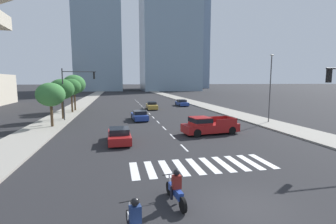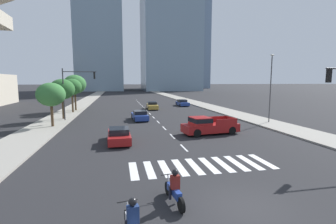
# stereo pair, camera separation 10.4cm
# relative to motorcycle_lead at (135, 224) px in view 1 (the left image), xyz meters

# --- Properties ---
(ground_plane) EXTENTS (800.00, 800.00, 0.00)m
(ground_plane) POSITION_rel_motorcycle_lead_xyz_m (4.47, 1.08, -0.58)
(ground_plane) COLOR #232326
(sidewalk_east) EXTENTS (4.00, 260.00, 0.15)m
(sidewalk_east) POSITION_rel_motorcycle_lead_xyz_m (17.12, 31.08, -0.51)
(sidewalk_east) COLOR gray
(sidewalk_east) RESTS_ON ground
(sidewalk_west) EXTENTS (4.00, 260.00, 0.15)m
(sidewalk_west) POSITION_rel_motorcycle_lead_xyz_m (-8.19, 31.08, -0.51)
(sidewalk_west) COLOR gray
(sidewalk_west) RESTS_ON ground
(crosswalk_near) EXTENTS (8.55, 2.86, 0.01)m
(crosswalk_near) POSITION_rel_motorcycle_lead_xyz_m (4.47, 6.17, -0.58)
(crosswalk_near) COLOR silver
(crosswalk_near) RESTS_ON ground
(lane_divider_center) EXTENTS (0.14, 50.00, 0.01)m
(lane_divider_center) POSITION_rel_motorcycle_lead_xyz_m (4.47, 34.17, -0.58)
(lane_divider_center) COLOR silver
(lane_divider_center) RESTS_ON ground
(motorcycle_lead) EXTENTS (0.72, 2.21, 1.49)m
(motorcycle_lead) POSITION_rel_motorcycle_lead_xyz_m (0.00, 0.00, 0.00)
(motorcycle_lead) COLOR black
(motorcycle_lead) RESTS_ON ground
(motorcycle_trailing) EXTENTS (0.70, 2.16, 1.49)m
(motorcycle_trailing) POSITION_rel_motorcycle_lead_xyz_m (1.83, 2.09, 0.00)
(motorcycle_trailing) COLOR black
(motorcycle_trailing) RESTS_ON ground
(pickup_truck) EXTENTS (5.57, 2.63, 1.67)m
(pickup_truck) POSITION_rel_motorcycle_lead_xyz_m (7.99, 14.43, 0.23)
(pickup_truck) COLOR maroon
(pickup_truck) RESTS_ON ground
(sedan_blue_0) EXTENTS (1.96, 4.68, 1.24)m
(sedan_blue_0) POSITION_rel_motorcycle_lead_xyz_m (12.64, 41.11, -0.01)
(sedan_blue_0) COLOR navy
(sedan_blue_0) RESTS_ON ground
(sedan_gold_1) EXTENTS (1.94, 4.61, 1.31)m
(sedan_gold_1) POSITION_rel_motorcycle_lead_xyz_m (5.70, 36.25, 0.03)
(sedan_gold_1) COLOR #B28E38
(sedan_gold_1) RESTS_ON ground
(sedan_blue_2) EXTENTS (1.99, 4.45, 1.25)m
(sedan_blue_2) POSITION_rel_motorcycle_lead_xyz_m (2.37, 24.24, 0.00)
(sedan_blue_2) COLOR navy
(sedan_blue_2) RESTS_ON ground
(sedan_red_3) EXTENTS (1.88, 4.27, 1.24)m
(sedan_red_3) POSITION_rel_motorcycle_lead_xyz_m (-0.33, 12.87, -0.00)
(sedan_red_3) COLOR maroon
(sedan_red_3) RESTS_ON ground
(traffic_signal_far) EXTENTS (4.33, 0.28, 6.45)m
(traffic_signal_far) POSITION_rel_motorcycle_lead_xyz_m (-5.58, 25.29, 3.94)
(traffic_signal_far) COLOR #333335
(traffic_signal_far) RESTS_ON sidewalk_west
(street_lamp_east) EXTENTS (0.50, 0.24, 8.01)m
(street_lamp_east) POSITION_rel_motorcycle_lead_xyz_m (17.42, 18.75, 4.18)
(street_lamp_east) COLOR #3F3F42
(street_lamp_east) RESTS_ON sidewalk_east
(street_tree_nearest) EXTENTS (2.99, 2.99, 4.73)m
(street_tree_nearest) POSITION_rel_motorcycle_lead_xyz_m (-7.39, 20.93, 3.01)
(street_tree_nearest) COLOR #4C3823
(street_tree_nearest) RESTS_ON sidewalk_west
(street_tree_second) EXTENTS (3.13, 3.13, 5.17)m
(street_tree_second) POSITION_rel_motorcycle_lead_xyz_m (-7.39, 26.50, 3.39)
(street_tree_second) COLOR #4C3823
(street_tree_second) RESTS_ON sidewalk_west
(street_tree_third) EXTENTS (3.01, 3.01, 5.26)m
(street_tree_third) POSITION_rel_motorcycle_lead_xyz_m (-7.39, 33.37, 3.53)
(street_tree_third) COLOR #4C3823
(street_tree_third) RESTS_ON sidewalk_west
(street_tree_fourth) EXTENTS (3.70, 3.70, 5.93)m
(street_tree_fourth) POSITION_rel_motorcycle_lead_xyz_m (-7.39, 36.16, 3.91)
(street_tree_fourth) COLOR #4C3823
(street_tree_fourth) RESTS_ON sidewalk_west
(office_tower_left_skyline) EXTENTS (23.28, 27.62, 83.72)m
(office_tower_left_skyline) POSITION_rel_motorcycle_lead_xyz_m (-9.03, 130.44, 40.75)
(office_tower_left_skyline) COLOR #7A93A8
(office_tower_left_skyline) RESTS_ON ground
(office_tower_center_skyline) EXTENTS (29.36, 27.73, 93.34)m
(office_tower_center_skyline) POSITION_rel_motorcycle_lead_xyz_m (27.91, 125.24, 45.56)
(office_tower_center_skyline) COLOR #7A93A8
(office_tower_center_skyline) RESTS_ON ground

